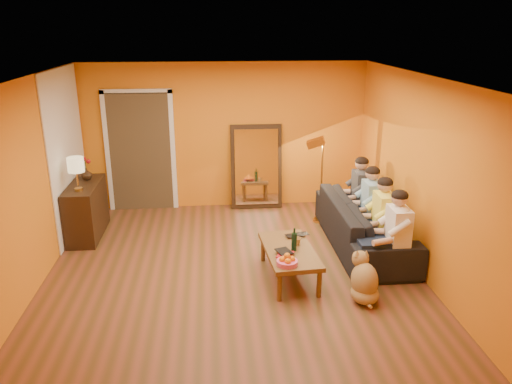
{
  "coord_description": "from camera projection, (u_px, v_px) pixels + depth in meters",
  "views": [
    {
      "loc": [
        -0.24,
        -6.01,
        3.22
      ],
      "look_at": [
        0.35,
        0.5,
        1.0
      ],
      "focal_mm": 35.0,
      "sensor_mm": 36.0,
      "label": 1
    }
  ],
  "objects": [
    {
      "name": "tumbler",
      "position": [
        297.0,
        241.0,
        6.62
      ],
      "size": [
        0.13,
        0.13,
        0.1
      ],
      "primitive_type": "imported",
      "rotation": [
        0.0,
        0.0,
        0.22
      ],
      "color": "#B27F3F",
      "rests_on": "coffee_table"
    },
    {
      "name": "person_mid_left",
      "position": [
        383.0,
        219.0,
        6.99
      ],
      "size": [
        0.7,
        0.44,
        1.22
      ],
      "primitive_type": null,
      "color": "#F4EB51",
      "rests_on": "sofa"
    },
    {
      "name": "door_header",
      "position": [
        136.0,
        91.0,
        8.47
      ],
      "size": [
        1.22,
        0.06,
        0.08
      ],
      "primitive_type": "cube",
      "color": "white",
      "rests_on": "wall_back"
    },
    {
      "name": "book_mid",
      "position": [
        279.0,
        254.0,
        6.31
      ],
      "size": [
        0.27,
        0.3,
        0.02
      ],
      "primitive_type": "imported",
      "rotation": [
        0.0,
        0.0,
        -0.45
      ],
      "color": "#A51217",
      "rests_on": "book_lower"
    },
    {
      "name": "table_lamp",
      "position": [
        77.0,
        174.0,
        7.35
      ],
      "size": [
        0.24,
        0.24,
        0.51
      ],
      "primitive_type": null,
      "color": "beige",
      "rests_on": "sideboard"
    },
    {
      "name": "laptop",
      "position": [
        299.0,
        237.0,
        6.86
      ],
      "size": [
        0.37,
        0.29,
        0.03
      ],
      "primitive_type": "imported",
      "rotation": [
        0.0,
        0.0,
        0.24
      ],
      "color": "black",
      "rests_on": "coffee_table"
    },
    {
      "name": "flowers",
      "position": [
        85.0,
        161.0,
        7.85
      ],
      "size": [
        0.17,
        0.17,
        0.39
      ],
      "primitive_type": null,
      "color": "#A51217",
      "rests_on": "vase"
    },
    {
      "name": "vase",
      "position": [
        87.0,
        174.0,
        7.92
      ],
      "size": [
        0.18,
        0.18,
        0.19
      ],
      "primitive_type": "imported",
      "color": "#312010",
      "rests_on": "sideboard"
    },
    {
      "name": "doorway_recess",
      "position": [
        141.0,
        151.0,
        8.92
      ],
      "size": [
        1.06,
        0.3,
        2.1
      ],
      "primitive_type": "cube",
      "color": "#3F2D19",
      "rests_on": "floor"
    },
    {
      "name": "wine_bottle",
      "position": [
        294.0,
        239.0,
        6.42
      ],
      "size": [
        0.07,
        0.07,
        0.31
      ],
      "primitive_type": "cylinder",
      "color": "black",
      "rests_on": "coffee_table"
    },
    {
      "name": "mirror_frame",
      "position": [
        256.0,
        167.0,
        9.0
      ],
      "size": [
        0.92,
        0.27,
        1.51
      ],
      "primitive_type": "cube",
      "rotation": [
        -0.14,
        0.0,
        0.0
      ],
      "color": "#312010",
      "rests_on": "floor"
    },
    {
      "name": "floor_lamp",
      "position": [
        321.0,
        181.0,
        8.31
      ],
      "size": [
        0.35,
        0.31,
        1.44
      ],
      "primitive_type": null,
      "rotation": [
        0.0,
        0.0,
        -0.25
      ],
      "color": "gold",
      "rests_on": "floor"
    },
    {
      "name": "white_accent",
      "position": [
        67.0,
        153.0,
        7.74
      ],
      "size": [
        0.02,
        1.9,
        2.58
      ],
      "primitive_type": "cube",
      "color": "white",
      "rests_on": "wall_left"
    },
    {
      "name": "dog",
      "position": [
        365.0,
        277.0,
        6.02
      ],
      "size": [
        0.34,
        0.53,
        0.62
      ],
      "primitive_type": null,
      "rotation": [
        0.0,
        0.0,
        0.01
      ],
      "color": "#AD854E",
      "rests_on": "floor"
    },
    {
      "name": "book_upper",
      "position": [
        278.0,
        253.0,
        6.29
      ],
      "size": [
        0.23,
        0.27,
        0.02
      ],
      "primitive_type": "imported",
      "rotation": [
        0.0,
        0.0,
        0.33
      ],
      "color": "black",
      "rests_on": "book_mid"
    },
    {
      "name": "book_lower",
      "position": [
        278.0,
        255.0,
        6.31
      ],
      "size": [
        0.17,
        0.23,
        0.02
      ],
      "primitive_type": "imported",
      "rotation": [
        0.0,
        0.0,
        0.02
      ],
      "color": "#312010",
      "rests_on": "coffee_table"
    },
    {
      "name": "sofa",
      "position": [
        364.0,
        224.0,
        7.49
      ],
      "size": [
        2.46,
        0.96,
        0.72
      ],
      "primitive_type": "imported",
      "rotation": [
        0.0,
        0.0,
        1.57
      ],
      "color": "black",
      "rests_on": "floor"
    },
    {
      "name": "door_jamb_left",
      "position": [
        108.0,
        153.0,
        8.76
      ],
      "size": [
        0.08,
        0.06,
        2.2
      ],
      "primitive_type": "cube",
      "color": "white",
      "rests_on": "wall_back"
    },
    {
      "name": "door_jamb_right",
      "position": [
        173.0,
        152.0,
        8.86
      ],
      "size": [
        0.08,
        0.06,
        2.2
      ],
      "primitive_type": "cube",
      "color": "white",
      "rests_on": "wall_back"
    },
    {
      "name": "sideboard",
      "position": [
        86.0,
        210.0,
        7.85
      ],
      "size": [
        0.44,
        1.18,
        0.85
      ],
      "primitive_type": "cube",
      "color": "#312010",
      "rests_on": "floor"
    },
    {
      "name": "fruit_bowl",
      "position": [
        287.0,
        259.0,
        6.06
      ],
      "size": [
        0.26,
        0.26,
        0.16
      ],
      "primitive_type": null,
      "color": "#E24F80",
      "rests_on": "coffee_table"
    },
    {
      "name": "person_far_right",
      "position": [
        361.0,
        194.0,
        8.03
      ],
      "size": [
        0.7,
        0.44,
        1.22
      ],
      "primitive_type": null,
      "color": "#333338",
      "rests_on": "sofa"
    },
    {
      "name": "person_far_left",
      "position": [
        398.0,
        235.0,
        6.47
      ],
      "size": [
        0.7,
        0.44,
        1.22
      ],
      "primitive_type": null,
      "color": "silver",
      "rests_on": "sofa"
    },
    {
      "name": "mirror_glass",
      "position": [
        257.0,
        167.0,
        8.97
      ],
      "size": [
        0.78,
        0.21,
        1.35
      ],
      "primitive_type": "cube",
      "rotation": [
        -0.14,
        0.0,
        0.0
      ],
      "color": "white",
      "rests_on": "mirror_frame"
    },
    {
      "name": "coffee_table",
      "position": [
        289.0,
        263.0,
        6.58
      ],
      "size": [
        0.71,
        1.26,
        0.42
      ],
      "primitive_type": null,
      "rotation": [
        0.0,
        0.0,
        0.08
      ],
      "color": "brown",
      "rests_on": "floor"
    },
    {
      "name": "person_mid_right",
      "position": [
        371.0,
        206.0,
        7.51
      ],
      "size": [
        0.7,
        0.44,
        1.22
      ],
      "primitive_type": null,
      "color": "#7DA7C2",
      "rests_on": "sofa"
    },
    {
      "name": "room_shell",
      "position": [
        231.0,
        175.0,
        6.65
      ],
      "size": [
        5.0,
        5.5,
        2.6
      ],
      "color": "brown",
      "rests_on": "ground"
    }
  ]
}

